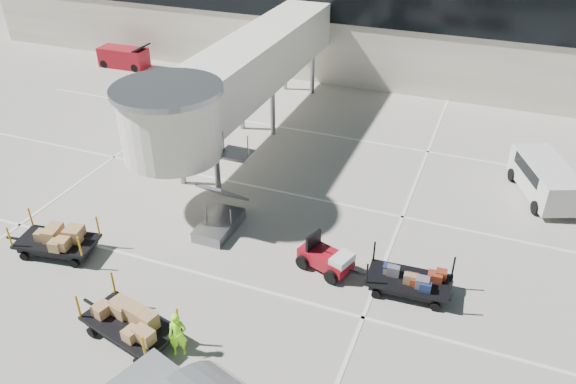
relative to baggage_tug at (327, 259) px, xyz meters
name	(u,v)px	position (x,y,z in m)	size (l,w,h in m)	color
ground	(191,311)	(-3.89, -4.17, -0.52)	(140.00, 140.00, 0.00)	#B8B1A4
lane_markings	(272,186)	(-4.55, 5.16, -0.51)	(40.00, 30.00, 0.02)	silver
terminal	(381,10)	(-4.24, 25.77, 3.59)	(64.00, 12.11, 15.20)	silver
jet_bridge	(235,78)	(-7.86, 8.10, 3.76)	(5.70, 20.40, 6.03)	white
baggage_tug	(327,259)	(0.00, 0.00, 0.00)	(2.39, 1.95, 1.43)	maroon
suitcase_cart	(407,281)	(3.29, -0.21, 0.04)	(3.93, 1.75, 1.52)	black
box_cart_near	(132,323)	(-5.08, -5.98, 0.13)	(4.25, 2.42, 1.63)	black
box_cart_far	(55,240)	(-10.90, -3.09, 0.08)	(4.10, 2.15, 1.57)	black
ground_worker	(178,335)	(-3.21, -6.03, 0.32)	(0.61, 0.40, 1.69)	#8DFF1A
minivan	(544,176)	(7.99, 9.26, 0.53)	(3.47, 4.96, 1.75)	silver
belt_loader	(124,58)	(-22.21, 17.63, 0.22)	(4.05, 1.71, 1.93)	maroon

